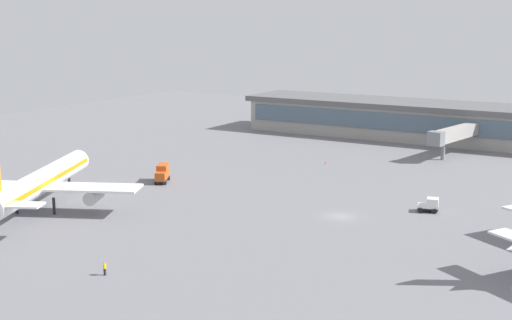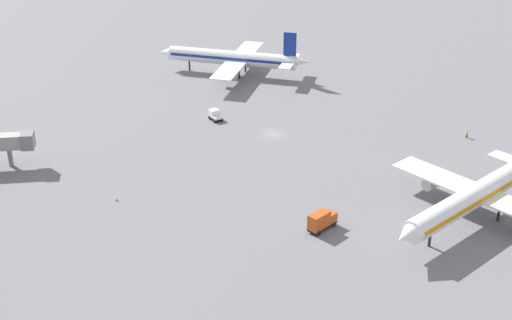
{
  "view_description": "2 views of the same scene",
  "coord_description": "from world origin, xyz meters",
  "px_view_note": "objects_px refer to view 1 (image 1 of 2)",
  "views": [
    {
      "loc": [
        -43.26,
        99.39,
        30.71
      ],
      "look_at": [
        19.68,
        -7.1,
        5.85
      ],
      "focal_mm": 49.59,
      "sensor_mm": 36.0,
      "label": 1
    },
    {
      "loc": [
        132.68,
        -45.59,
        62.47
      ],
      "look_at": [
        15.12,
        -8.57,
        2.13
      ],
      "focal_mm": 50.33,
      "sensor_mm": 36.0,
      "label": 2
    }
  ],
  "objects_px": {
    "airplane_at_gate": "(40,182)",
    "baggage_tug": "(430,205)",
    "catering_truck": "(162,173)",
    "safety_cone_near_gate": "(326,163)",
    "ground_crew_worker": "(105,268)"
  },
  "relations": [
    {
      "from": "catering_truck",
      "to": "safety_cone_near_gate",
      "type": "bearing_deg",
      "value": 119.37
    },
    {
      "from": "ground_crew_worker",
      "to": "airplane_at_gate",
      "type": "bearing_deg",
      "value": 114.74
    },
    {
      "from": "safety_cone_near_gate",
      "to": "airplane_at_gate",
      "type": "bearing_deg",
      "value": 66.9
    },
    {
      "from": "airplane_at_gate",
      "to": "baggage_tug",
      "type": "xyz_separation_m",
      "value": [
        -54.98,
        -31.12,
        -3.5
      ]
    },
    {
      "from": "airplane_at_gate",
      "to": "baggage_tug",
      "type": "bearing_deg",
      "value": -85.22
    },
    {
      "from": "baggage_tug",
      "to": "catering_truck",
      "type": "xyz_separation_m",
      "value": [
        50.44,
        5.06,
        0.54
      ]
    },
    {
      "from": "airplane_at_gate",
      "to": "safety_cone_near_gate",
      "type": "height_order",
      "value": "airplane_at_gate"
    },
    {
      "from": "ground_crew_worker",
      "to": "safety_cone_near_gate",
      "type": "relative_size",
      "value": 2.78
    },
    {
      "from": "airplane_at_gate",
      "to": "ground_crew_worker",
      "type": "relative_size",
      "value": 23.7
    },
    {
      "from": "airplane_at_gate",
      "to": "ground_crew_worker",
      "type": "xyz_separation_m",
      "value": [
        -29.55,
        17.26,
        -3.81
      ]
    },
    {
      "from": "baggage_tug",
      "to": "catering_truck",
      "type": "relative_size",
      "value": 0.61
    },
    {
      "from": "baggage_tug",
      "to": "safety_cone_near_gate",
      "type": "xyz_separation_m",
      "value": [
        30.61,
        -26.0,
        -0.86
      ]
    },
    {
      "from": "airplane_at_gate",
      "to": "baggage_tug",
      "type": "distance_m",
      "value": 63.27
    },
    {
      "from": "airplane_at_gate",
      "to": "safety_cone_near_gate",
      "type": "bearing_deg",
      "value": -47.84
    },
    {
      "from": "airplane_at_gate",
      "to": "safety_cone_near_gate",
      "type": "distance_m",
      "value": 62.25
    }
  ]
}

